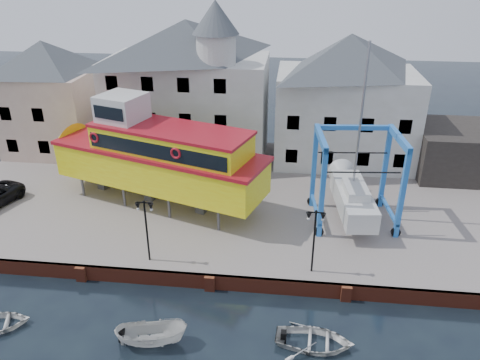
# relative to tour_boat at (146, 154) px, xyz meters

# --- Properties ---
(ground) EXTENTS (140.00, 140.00, 0.00)m
(ground) POSITION_rel_tour_boat_xyz_m (6.20, -8.85, -4.83)
(ground) COLOR black
(ground) RESTS_ON ground
(hardstanding) EXTENTS (44.00, 22.00, 1.00)m
(hardstanding) POSITION_rel_tour_boat_xyz_m (6.20, 2.15, -4.33)
(hardstanding) COLOR slate
(hardstanding) RESTS_ON ground
(quay_wall) EXTENTS (44.00, 0.47, 1.00)m
(quay_wall) POSITION_rel_tour_boat_xyz_m (6.20, -8.74, -4.33)
(quay_wall) COLOR maroon
(quay_wall) RESTS_ON ground
(building_pink) EXTENTS (8.00, 7.00, 10.30)m
(building_pink) POSITION_rel_tour_boat_xyz_m (-11.80, 9.15, 1.32)
(building_pink) COLOR tan
(building_pink) RESTS_ON hardstanding
(building_white_main) EXTENTS (14.00, 8.30, 14.00)m
(building_white_main) POSITION_rel_tour_boat_xyz_m (1.33, 9.54, 2.51)
(building_white_main) COLOR #B9B9B0
(building_white_main) RESTS_ON hardstanding
(building_white_right) EXTENTS (12.00, 8.00, 11.20)m
(building_white_right) POSITION_rel_tour_boat_xyz_m (15.20, 10.15, 1.77)
(building_white_right) COLOR #B9B9B0
(building_white_right) RESTS_ON hardstanding
(shed_dark) EXTENTS (8.00, 7.00, 4.00)m
(shed_dark) POSITION_rel_tour_boat_xyz_m (25.20, 8.15, -1.83)
(shed_dark) COLOR black
(shed_dark) RESTS_ON hardstanding
(lamp_post_left) EXTENTS (1.12, 0.32, 4.20)m
(lamp_post_left) POSITION_rel_tour_boat_xyz_m (2.20, -7.65, -0.66)
(lamp_post_left) COLOR black
(lamp_post_left) RESTS_ON hardstanding
(lamp_post_right) EXTENTS (1.12, 0.32, 4.20)m
(lamp_post_right) POSITION_rel_tour_boat_xyz_m (12.20, -7.65, -0.66)
(lamp_post_right) COLOR black
(lamp_post_right) RESTS_ON hardstanding
(tour_boat) EXTENTS (19.09, 10.17, 8.12)m
(tour_boat) POSITION_rel_tour_boat_xyz_m (0.00, 0.00, 0.00)
(tour_boat) COLOR #59595E
(tour_boat) RESTS_ON hardstanding
(travel_lift) EXTENTS (6.20, 8.38, 12.41)m
(travel_lift) POSITION_rel_tour_boat_xyz_m (15.05, -0.54, -1.75)
(travel_lift) COLOR blue
(travel_lift) RESTS_ON hardstanding
(motorboat_a) EXTENTS (3.88, 1.98, 1.43)m
(motorboat_a) POSITION_rel_tour_boat_xyz_m (3.99, -13.48, -4.83)
(motorboat_a) COLOR silver
(motorboat_a) RESTS_ON ground
(motorboat_b) EXTENTS (4.20, 3.14, 0.83)m
(motorboat_b) POSITION_rel_tour_boat_xyz_m (12.31, -12.61, -4.83)
(motorboat_b) COLOR silver
(motorboat_b) RESTS_ON ground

